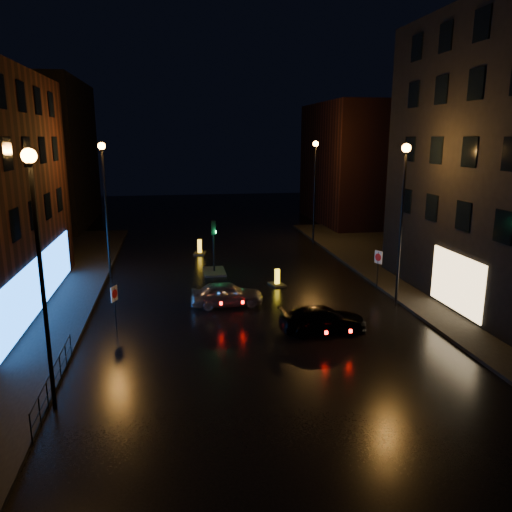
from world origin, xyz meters
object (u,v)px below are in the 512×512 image
object	(u,v)px
bollard_near	(277,282)
road_sign_right	(378,261)
dark_sedan	(323,319)
bollard_far	(200,251)
silver_hatchback	(227,294)
road_sign_left	(114,298)
traffic_signal	(214,265)

from	to	relation	value
bollard_near	road_sign_right	xyz separation A→B (m)	(5.61, -1.69, 1.49)
dark_sedan	bollard_far	size ratio (longest dim) A/B	2.81
bollard_near	silver_hatchback	bearing A→B (deg)	-149.21
silver_hatchback	bollard_near	world-z (taller)	silver_hatchback
silver_hatchback	road_sign_right	world-z (taller)	road_sign_right
bollard_near	road_sign_right	world-z (taller)	road_sign_right
road_sign_left	road_sign_right	size ratio (longest dim) A/B	0.93
traffic_signal	bollard_far	xyz separation A→B (m)	(-0.63, 5.52, -0.26)
traffic_signal	road_sign_left	world-z (taller)	traffic_signal
traffic_signal	bollard_near	world-z (taller)	traffic_signal
dark_sedan	road_sign_left	size ratio (longest dim) A/B	1.89
traffic_signal	road_sign_right	bearing A→B (deg)	-29.78
road_sign_left	road_sign_right	distance (m)	14.99
bollard_near	road_sign_right	size ratio (longest dim) A/B	0.56
bollard_near	bollard_far	size ratio (longest dim) A/B	0.90
dark_sedan	bollard_near	xyz separation A→B (m)	(-0.56, 7.51, -0.36)
dark_sedan	bollard_far	distance (m)	17.19
bollard_far	road_sign_left	size ratio (longest dim) A/B	0.67
road_sign_right	dark_sedan	bearing A→B (deg)	24.68
silver_hatchback	road_sign_left	xyz separation A→B (m)	(-5.40, -2.65, 0.95)
silver_hatchback	bollard_far	world-z (taller)	silver_hatchback
silver_hatchback	bollard_near	bearing A→B (deg)	-46.23
dark_sedan	road_sign_right	xyz separation A→B (m)	(5.05, 5.82, 1.13)
traffic_signal	silver_hatchback	bearing A→B (deg)	-89.16
silver_hatchback	bollard_far	size ratio (longest dim) A/B	2.64
bollard_near	road_sign_left	world-z (taller)	road_sign_left
traffic_signal	silver_hatchback	world-z (taller)	traffic_signal
silver_hatchback	dark_sedan	xyz separation A→B (m)	(3.94, -4.30, -0.06)
traffic_signal	dark_sedan	world-z (taller)	traffic_signal
dark_sedan	bollard_near	world-z (taller)	dark_sedan
bollard_far	road_sign_left	world-z (taller)	road_sign_left
traffic_signal	road_sign_left	xyz separation A→B (m)	(-5.30, -9.38, 1.09)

